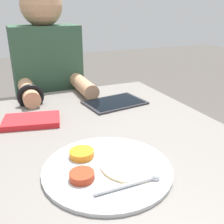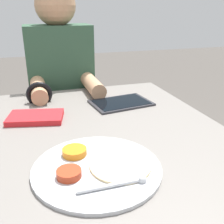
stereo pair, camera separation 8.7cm
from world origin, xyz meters
The scene contains 4 objects.
thali_tray centered at (-0.03, -0.18, 0.74)m, with size 0.33×0.33×0.03m.
red_notebook centered at (-0.17, 0.20, 0.75)m, with size 0.21×0.16×0.02m.
tablet_device centered at (0.19, 0.27, 0.74)m, with size 0.26×0.20×0.01m.
person_diner centered at (-0.02, 0.68, 0.59)m, with size 0.35×0.46×1.23m.
Camera 2 is at (-0.16, -0.72, 1.12)m, focal length 42.00 mm.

